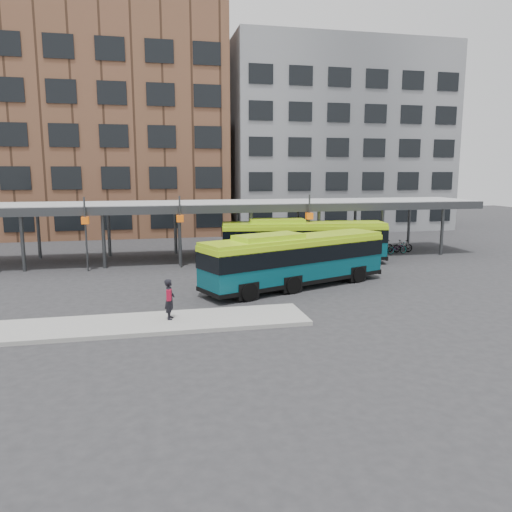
# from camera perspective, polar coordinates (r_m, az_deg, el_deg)

# --- Properties ---
(ground) EXTENTS (120.00, 120.00, 0.00)m
(ground) POSITION_cam_1_polar(r_m,az_deg,el_deg) (25.01, -0.09, -5.15)
(ground) COLOR #28282B
(ground) RESTS_ON ground
(boarding_island) EXTENTS (14.00, 3.00, 0.18)m
(boarding_island) POSITION_cam_1_polar(r_m,az_deg,el_deg) (21.57, -12.89, -7.57)
(boarding_island) COLOR gray
(boarding_island) RESTS_ON ground
(canopy) EXTENTS (40.00, 6.53, 4.80)m
(canopy) POSITION_cam_1_polar(r_m,az_deg,el_deg) (36.94, -4.45, 5.76)
(canopy) COLOR #999B9E
(canopy) RESTS_ON ground
(building_brick) EXTENTS (26.00, 14.00, 22.00)m
(building_brick) POSITION_cam_1_polar(r_m,az_deg,el_deg) (56.03, -17.85, 13.91)
(building_brick) COLOR brown
(building_brick) RESTS_ON ground
(building_grey) EXTENTS (24.00, 14.00, 20.00)m
(building_grey) POSITION_cam_1_polar(r_m,az_deg,el_deg) (59.62, 8.64, 13.01)
(building_grey) COLOR slate
(building_grey) RESTS_ON ground
(bus_front) EXTENTS (11.32, 6.42, 3.10)m
(bus_front) POSITION_cam_1_polar(r_m,az_deg,el_deg) (27.71, 4.52, -0.30)
(bus_front) COLOR #07424E
(bus_front) RESTS_ON ground
(bus_rear) EXTENTS (11.61, 3.92, 3.14)m
(bus_rear) POSITION_cam_1_polar(r_m,az_deg,el_deg) (35.15, 5.38, 1.83)
(bus_rear) COLOR #07424E
(bus_rear) RESTS_ON ground
(pedestrian) EXTENTS (0.51, 0.70, 1.73)m
(pedestrian) POSITION_cam_1_polar(r_m,az_deg,el_deg) (21.49, -9.84, -4.85)
(pedestrian) COLOR black
(pedestrian) RESTS_ON boarding_island
(bike_rack) EXTENTS (5.51, 1.56, 1.06)m
(bike_rack) POSITION_cam_1_polar(r_m,az_deg,el_deg) (40.34, 14.23, 0.93)
(bike_rack) COLOR slate
(bike_rack) RESTS_ON ground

